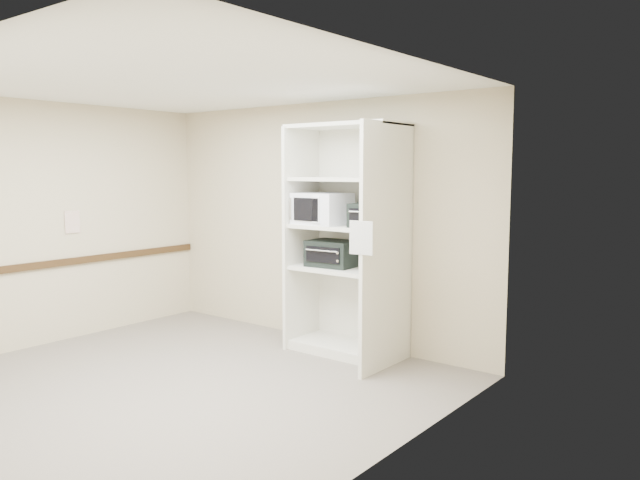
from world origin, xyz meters
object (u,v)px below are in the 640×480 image
Objects in this scene: toaster_oven_upper at (372,216)px; microwave at (322,209)px; shelving_unit at (350,248)px; toaster_oven_lower at (333,253)px.

microwave is at bearing 176.20° from toaster_oven_upper.
shelving_unit is 0.47m from toaster_oven_upper.
microwave is 1.11× the size of toaster_oven_lower.
shelving_unit is at bearing 166.30° from toaster_oven_upper.
shelving_unit is 5.78× the size of toaster_oven_upper.
toaster_oven_upper is at bearing -8.66° from shelving_unit.
microwave reaches higher than toaster_oven_upper.
toaster_oven_upper is (0.63, 0.01, -0.05)m from microwave.
toaster_oven_lower is at bearing 170.92° from toaster_oven_upper.
toaster_oven_lower is at bearing 29.50° from microwave.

